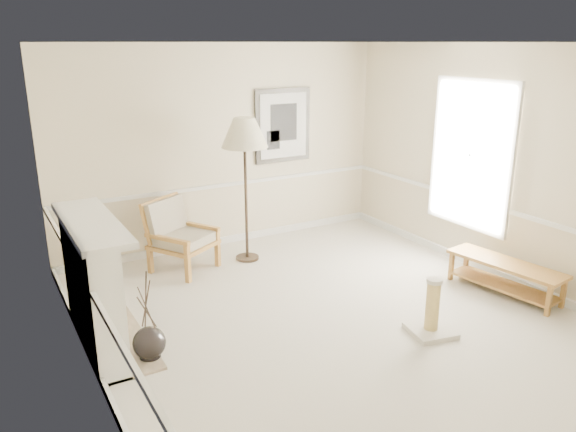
% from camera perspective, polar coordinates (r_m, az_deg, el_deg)
% --- Properties ---
extents(ground, '(5.50, 5.50, 0.00)m').
position_cam_1_polar(ground, '(6.34, 4.18, -10.04)').
color(ground, silver).
rests_on(ground, ground).
extents(room, '(5.04, 5.54, 2.92)m').
position_cam_1_polar(room, '(5.87, 5.28, 7.03)').
color(room, beige).
rests_on(room, ground).
extents(fireplace, '(0.64, 1.64, 1.31)m').
position_cam_1_polar(fireplace, '(5.77, -19.11, -6.82)').
color(fireplace, white).
rests_on(fireplace, ground).
extents(floor_vase, '(0.31, 0.31, 0.92)m').
position_cam_1_polar(floor_vase, '(5.60, -13.91, -12.50)').
color(floor_vase, black).
rests_on(floor_vase, ground).
extents(armchair, '(1.00, 1.01, 0.94)m').
position_cam_1_polar(armchair, '(7.53, -11.24, -1.61)').
color(armchair, '#A77D35').
rests_on(armchair, ground).
extents(floor_lamp, '(0.75, 0.75, 1.96)m').
position_cam_1_polar(floor_lamp, '(7.43, -4.43, 8.03)').
color(floor_lamp, black).
rests_on(floor_lamp, ground).
extents(bench, '(0.62, 1.44, 0.40)m').
position_cam_1_polar(bench, '(7.22, 21.17, -5.36)').
color(bench, '#A77D35').
rests_on(bench, ground).
extents(scratching_post, '(0.51, 0.51, 0.61)m').
position_cam_1_polar(scratching_post, '(6.06, 14.39, -9.85)').
color(scratching_post, beige).
rests_on(scratching_post, ground).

